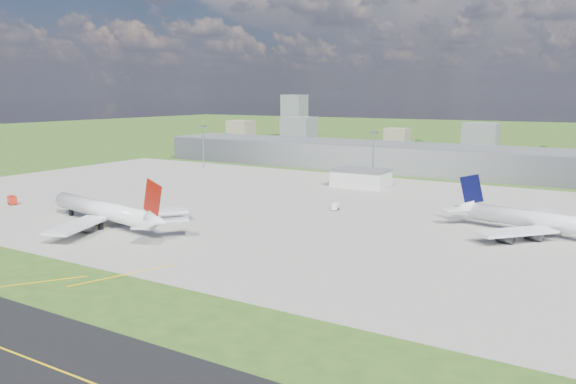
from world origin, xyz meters
The scene contains 21 objects.
ground centered at (0.00, 150.00, 0.00)m, with size 1400.00×1400.00×0.00m, color #2F4D18.
apron centered at (10.00, 40.00, 0.04)m, with size 360.00×190.00×0.08m, color gray.
terminal centered at (0.00, 165.00, 7.50)m, with size 300.00×42.00×15.00m, color gray.
ops_building centered at (10.00, 100.00, 4.00)m, with size 26.00×16.00×8.00m, color silver.
mast_west centered at (-100.00, 115.00, 17.71)m, with size 3.50×2.00×25.90m.
mast_center centered at (10.00, 115.00, 17.71)m, with size 3.50×2.00×25.90m.
airliner_red_twin centered at (-29.83, -20.94, 5.01)m, with size 68.27×52.58×18.82m.
airliner_blue_quad centered at (103.16, 39.34, 4.89)m, with size 66.86×51.68×17.60m.
crash_tender centered at (-92.91, -14.56, 1.63)m, with size 6.82×5.00×3.27m.
tug_yellow centered at (-34.16, -22.22, 0.99)m, with size 4.14×2.70×1.92m.
van_white_near centered at (24.50, 43.08, 1.28)m, with size 3.45×5.37×2.53m.
van_white_far centered at (81.29, 53.39, 1.12)m, with size 4.29×2.32×2.19m.
bldg_far_w centered at (-220.00, 320.00, 9.00)m, with size 24.00×20.00×18.00m, color gray.
bldg_w centered at (-140.00, 300.00, 12.00)m, with size 28.00×22.00×24.00m, color slate.
bldg_cw centered at (-60.00, 340.00, 7.00)m, with size 20.00×18.00×14.00m, color gray.
bldg_c centered at (20.00, 310.00, 11.00)m, with size 26.00×20.00×22.00m, color slate.
bldg_tall_w centered at (-180.00, 360.00, 22.00)m, with size 22.00×20.00×44.00m, color slate.
tree_far_w centered at (-200.00, 270.00, 5.18)m, with size 7.20×7.20×8.80m.
tree_w centered at (-110.00, 265.00, 4.86)m, with size 6.75×6.75×8.25m.
tree_c centered at (-20.00, 280.00, 5.84)m, with size 8.10×8.10×9.90m.
tree_e centered at (70.00, 275.00, 5.51)m, with size 7.65×7.65×9.35m.
Camera 1 is at (118.32, -148.11, 44.00)m, focal length 35.00 mm.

